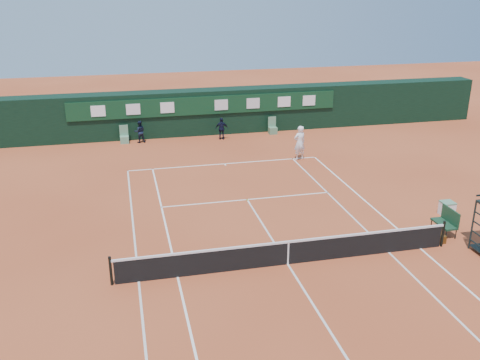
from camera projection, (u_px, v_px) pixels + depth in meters
name	position (u px, v px, depth m)	size (l,w,h in m)	color
ground	(288.00, 264.00, 19.93)	(90.00, 90.00, 0.00)	#BE522D
court_lines	(288.00, 264.00, 19.93)	(11.05, 23.85, 0.01)	white
tennis_net	(288.00, 252.00, 19.75)	(12.90, 0.10, 1.10)	black
back_wall	(205.00, 111.00, 36.49)	(40.00, 1.65, 3.00)	black
linesman_chair_left	(124.00, 138.00, 34.61)	(0.55, 0.50, 1.15)	#609370
linesman_chair_right	(273.00, 129.00, 36.71)	(0.55, 0.50, 1.15)	#55825E
player_bench	(447.00, 220.00, 22.14)	(0.56, 1.20, 1.10)	#173924
tennis_bag	(437.00, 236.00, 21.76)	(0.38, 0.86, 0.32)	black
cooler	(447.00, 208.00, 23.98)	(0.57, 0.57, 0.65)	white
tennis_ball	(247.00, 200.00, 25.62)	(0.07, 0.07, 0.07)	#B5D531
player	(300.00, 143.00, 31.16)	(0.75, 0.49, 2.05)	white
ball_kid_left	(140.00, 132.00, 34.56)	(0.70, 0.55, 1.45)	black
ball_kid_right	(222.00, 129.00, 35.23)	(0.86, 0.36, 1.46)	black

